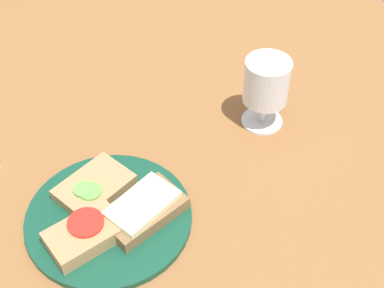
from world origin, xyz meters
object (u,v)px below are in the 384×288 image
sandwich_with_cheese (143,209)px  wine_glass (266,83)px  plate (109,217)px  sandwich_with_cucumber (94,187)px  sandwich_with_tomato (85,234)px

sandwich_with_cheese → wine_glass: size_ratio=1.02×
plate → sandwich_with_cucumber: size_ratio=1.96×
plate → sandwich_with_tomato: sandwich_with_tomato is taller
sandwich_with_cheese → wine_glass: bearing=15.2°
plate → sandwich_with_cheese: 5.47cm
sandwich_with_cucumber → sandwich_with_tomato: sandwich_with_tomato is taller
plate → wine_glass: size_ratio=1.91×
sandwich_with_cheese → wine_glass: wine_glass is taller
sandwich_with_tomato → wine_glass: bearing=10.7°
plate → sandwich_with_cucumber: (0.26, 5.03, 1.57)cm
sandwich_with_cucumber → sandwich_with_cheese: bearing=-63.2°
plate → sandwich_with_tomato: 5.37cm
sandwich_with_cheese → sandwich_with_cucumber: sandwich_with_cheese is taller
plate → wine_glass: 33.24cm
sandwich_with_cucumber → wine_glass: (31.70, -0.35, 6.28)cm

